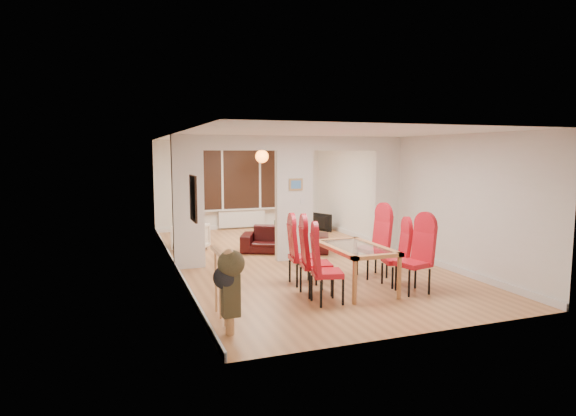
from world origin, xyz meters
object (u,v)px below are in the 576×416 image
dining_chair_la (327,267)px  dining_chair_rc (372,245)px  coffee_table (276,233)px  bottle (276,225)px  dining_chair_lb (316,259)px  sofa (285,239)px  dining_chair_rb (396,256)px  bowl (285,228)px  dining_table (355,267)px  dining_chair_ra (413,258)px  dining_chair_lc (303,253)px  armchair (191,238)px  person (188,215)px  television (318,222)px

dining_chair_la → dining_chair_rc: 1.82m
coffee_table → bottle: size_ratio=3.30×
dining_chair_lb → sofa: size_ratio=0.58×
dining_chair_rb → bowl: bearing=105.0°
dining_chair_rb → dining_chair_la: bearing=-149.5°
dining_table → sofa: bearing=91.4°
dining_chair_ra → bottle: bearing=81.3°
dining_chair_ra → coffee_table: bearing=81.0°
dining_chair_lc → armchair: bearing=118.9°
dining_table → person: 5.12m
dining_chair_rc → sofa: size_ratio=0.60×
dining_chair_lc → person: (-1.37, 4.08, 0.22)m
dining_chair_rb → bowl: size_ratio=4.59×
dining_chair_rb → television: bearing=92.5°
dining_chair_la → coffee_table: bearing=93.5°
dining_chair_ra → sofa: dining_chair_ra is taller
dining_chair_la → dining_chair_lc: bearing=101.7°
dining_chair_lc → sofa: dining_chair_lc is taller
dining_chair_la → dining_chair_ra: size_ratio=0.96×
dining_chair_rb → dining_chair_ra: bearing=-74.4°
dining_chair_ra → person: (-2.84, 5.17, 0.19)m
dining_chair_la → dining_chair_lb: (0.02, 0.47, 0.03)m
dining_chair_lc → bowl: dining_chair_lc is taller
sofa → dining_chair_lc: bearing=-79.5°
armchair → bottle: armchair is taller
dining_chair_ra → dining_chair_lc: bearing=130.1°
dining_table → armchair: 4.54m
armchair → person: person is taller
sofa → bottle: 1.91m
dining_chair_rc → dining_chair_rb: bearing=-90.7°
television → bottle: television is taller
dining_chair_ra → coffee_table: dining_chair_ra is taller
dining_chair_ra → dining_chair_lb: bearing=150.3°
dining_table → dining_chair_rc: size_ratio=1.32×
dining_chair_lb → dining_chair_rc: 1.55m
dining_chair_rb → television: 5.80m
dining_chair_rc → bowl: (-0.11, 4.44, -0.36)m
dining_chair_la → dining_chair_rb: (1.50, 0.48, -0.03)m
dining_chair_ra → bowl: bearing=78.9°
dining_chair_rc → sofa: bearing=97.9°
dining_chair_la → sofa: 3.84m
dining_chair_lb → bottle: dining_chair_lb is taller
dining_chair_lb → dining_chair_rc: bearing=37.0°
dining_chair_lc → dining_chair_rb: (1.45, -0.63, -0.03)m
dining_chair_rb → bowl: (-0.20, 5.10, -0.28)m
dining_table → dining_chair_lb: (-0.73, -0.07, 0.21)m
dining_table → dining_chair_rc: bearing=42.2°
dining_chair_rc → sofa: 2.75m
dining_chair_lc → armchair: dining_chair_lc is taller
dining_chair_la → dining_chair_rc: (1.42, 1.14, 0.04)m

